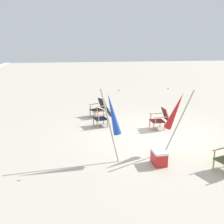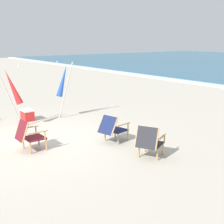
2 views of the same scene
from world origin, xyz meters
The scene contains 7 objects.
ground_plane centered at (0.00, 0.00, 0.00)m, with size 80.00×80.00×0.00m, color beige.
beach_chair_back_right centered at (2.84, 1.67, 0.43)m, with size 0.82×0.87×0.81m.
beach_chair_far_center centered at (1.38, 1.66, 0.42)m, with size 0.72×0.87×0.78m.
beach_chair_front_right centered at (0.64, -0.46, 0.43)m, with size 0.60×0.68×0.82m.
umbrella_furled_blue centered at (-1.89, 1.90, 1.35)m, with size 0.49×0.60×2.06m.
umbrella_furled_red centered at (-1.71, 0.01, 1.31)m, with size 0.52×0.76×2.01m.
cooler_box centered at (-2.35, 0.69, 0.20)m, with size 0.49×0.35×0.40m.
Camera 1 is at (-8.65, 3.11, 3.21)m, focal length 42.00 mm.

